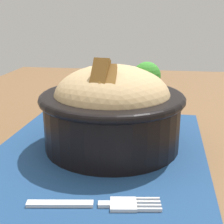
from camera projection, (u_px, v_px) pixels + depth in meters
table at (88, 202)px, 0.45m from camera, size 1.36×0.77×0.77m
placemat at (94, 161)px, 0.41m from camera, size 0.43×0.30×0.00m
bowl at (112, 108)px, 0.44m from camera, size 0.20×0.20×0.13m
fork at (103, 204)px, 0.31m from camera, size 0.03×0.13×0.00m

